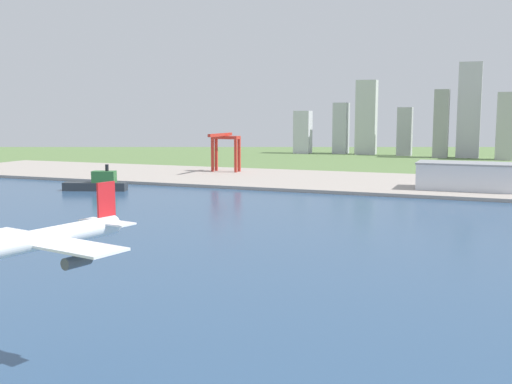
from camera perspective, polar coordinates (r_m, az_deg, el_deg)
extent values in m
plane|color=#5C7A44|center=(299.28, 6.60, -3.32)|extent=(2400.00, 2400.00, 0.00)
cube|color=#2D4C70|center=(242.89, 3.00, -5.80)|extent=(840.00, 360.00, 0.15)
cube|color=#A59A90|center=(483.44, 12.31, 0.81)|extent=(840.00, 140.00, 2.50)
cylinder|color=white|center=(122.92, -19.96, -4.29)|extent=(12.33, 39.71, 4.12)
cube|color=white|center=(124.20, -19.22, -4.43)|extent=(37.90, 16.26, 0.50)
cube|color=red|center=(133.38, -13.90, -1.19)|extent=(1.49, 4.77, 9.88)
cube|color=white|center=(133.97, -13.85, -2.76)|extent=(13.90, 7.05, 0.36)
cylinder|color=#4C4F54|center=(116.07, -16.50, -6.28)|extent=(3.38, 5.91, 2.26)
cylinder|color=#4C4F54|center=(132.21, -22.33, -4.87)|extent=(3.38, 5.91, 2.26)
cube|color=#2D3338|center=(451.51, -14.89, 0.51)|extent=(46.17, 23.59, 5.93)
cube|color=#337238|center=(448.71, -14.10, 1.41)|extent=(18.11, 13.05, 8.28)
cylinder|color=black|center=(447.43, -13.85, 2.24)|extent=(2.40, 2.40, 4.74)
cube|color=#B72D23|center=(555.39, -4.11, 3.47)|extent=(2.20, 2.20, 29.74)
cube|color=#B72D23|center=(545.97, -1.92, 3.42)|extent=(2.20, 2.20, 29.74)
cube|color=#B72D23|center=(562.61, -3.76, 3.52)|extent=(2.20, 2.20, 29.74)
cube|color=#B72D23|center=(553.32, -1.60, 3.47)|extent=(2.20, 2.20, 29.74)
cube|color=#B72D23|center=(553.34, -2.86, 5.15)|extent=(25.40, 10.00, 2.80)
cube|color=#B72D23|center=(542.54, -3.37, 5.40)|extent=(2.60, 46.95, 2.60)
cube|color=silver|center=(447.68, 19.30, 1.35)|extent=(67.39, 31.56, 17.77)
cube|color=gray|center=(446.85, 19.35, 2.56)|extent=(68.73, 32.19, 1.20)
cube|color=silver|center=(845.83, 4.43, 5.64)|extent=(22.00, 20.02, 58.67)
cube|color=#ADB0B9|center=(847.89, 8.01, 5.96)|extent=(18.92, 22.80, 69.72)
cube|color=#B9BDBD|center=(835.41, 10.34, 6.91)|extent=(26.98, 18.64, 99.39)
cube|color=#A8A9B0|center=(822.64, 13.82, 5.55)|extent=(18.79, 16.42, 63.17)
cube|color=#939595|center=(794.58, 17.03, 6.16)|extent=(17.66, 18.42, 84.72)
cube|color=#B5B3C1|center=(802.44, 19.42, 7.26)|extent=(27.36, 18.12, 117.82)
cube|color=#AEAFAF|center=(784.74, 22.36, 5.75)|extent=(19.17, 25.22, 80.21)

